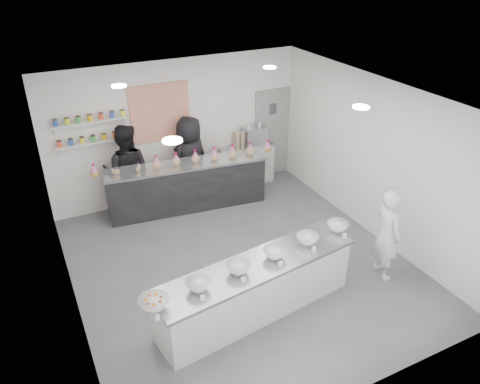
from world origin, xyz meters
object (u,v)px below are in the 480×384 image
object	(u,v)px
woman_prep	(387,234)
staff_right	(190,160)
espresso_machine	(254,136)
prep_counter	(256,288)
espresso_ledge	(247,165)
back_bar	(187,186)
staff_left	(127,171)

from	to	relation	value
woman_prep	staff_right	bearing A→B (deg)	32.61
woman_prep	staff_right	world-z (taller)	staff_right
espresso_machine	staff_right	xyz separation A→B (m)	(-1.62, -0.18, -0.19)
espresso_machine	staff_right	distance (m)	1.64
prep_counter	staff_right	world-z (taller)	staff_right
espresso_ledge	espresso_machine	distance (m)	0.69
back_bar	woman_prep	bearing A→B (deg)	-52.59
back_bar	woman_prep	distance (m)	4.19
espresso_machine	staff_left	world-z (taller)	staff_left
espresso_machine	staff_right	size ratio (longest dim) A/B	0.27
back_bar	espresso_machine	bearing A→B (deg)	21.21
espresso_ledge	woman_prep	size ratio (longest dim) A/B	0.78
staff_left	staff_right	distance (m)	1.36
back_bar	woman_prep	world-z (taller)	woman_prep
staff_right	prep_counter	bearing A→B (deg)	60.30
espresso_ledge	staff_right	size ratio (longest dim) A/B	0.66
prep_counter	back_bar	world-z (taller)	back_bar
staff_right	espresso_ledge	bearing A→B (deg)	163.74
espresso_machine	prep_counter	bearing A→B (deg)	-117.49
woman_prep	espresso_machine	bearing A→B (deg)	10.50
prep_counter	woman_prep	world-z (taller)	woman_prep
espresso_machine	woman_prep	size ratio (longest dim) A/B	0.32
woman_prep	staff_left	bearing A→B (deg)	46.42
back_bar	staff_right	world-z (taller)	staff_right
espresso_ledge	staff_right	xyz separation A→B (m)	(-1.44, -0.18, 0.48)
prep_counter	espresso_machine	size ratio (longest dim) A/B	6.25
espresso_ledge	staff_right	world-z (taller)	staff_right
staff_right	woman_prep	bearing A→B (deg)	93.12
woman_prep	staff_left	distance (m)	5.09
woman_prep	staff_right	size ratio (longest dim) A/B	0.85
back_bar	espresso_ledge	bearing A→B (deg)	22.76
prep_counter	staff_right	xyz separation A→B (m)	(0.41, 3.74, 0.51)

